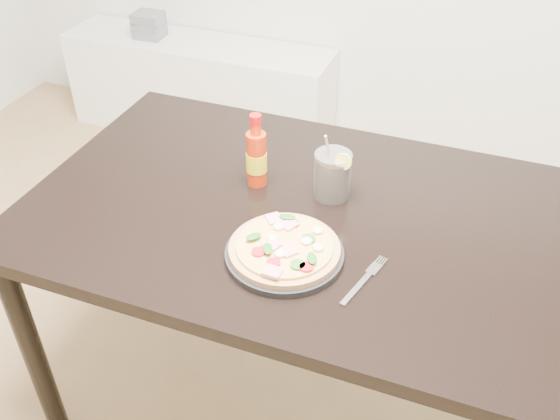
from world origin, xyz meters
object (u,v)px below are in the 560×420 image
(fork, at_px, (365,279))
(media_console, at_px, (200,88))
(cola_cup, at_px, (332,176))
(plate, at_px, (284,254))
(hot_sauce_bottle, at_px, (256,157))
(pizza, at_px, (285,247))
(dining_table, at_px, (296,233))

(fork, relative_size, media_console, 0.13)
(cola_cup, distance_m, media_console, 1.83)
(plate, distance_m, cola_cup, 0.28)
(plate, bearing_deg, fork, -2.68)
(plate, height_order, cola_cup, cola_cup)
(plate, distance_m, hot_sauce_bottle, 0.32)
(pizza, bearing_deg, hot_sauce_bottle, 124.58)
(hot_sauce_bottle, bearing_deg, fork, -35.45)
(fork, bearing_deg, pizza, -167.84)
(hot_sauce_bottle, xyz_separation_m, fork, (0.37, -0.27, -0.08))
(hot_sauce_bottle, bearing_deg, cola_cup, 5.69)
(media_console, bearing_deg, cola_cup, -50.48)
(cola_cup, bearing_deg, media_console, 129.52)
(dining_table, relative_size, media_console, 1.00)
(pizza, relative_size, fork, 1.40)
(dining_table, relative_size, plate, 5.01)
(dining_table, relative_size, pizza, 5.37)
(dining_table, xyz_separation_m, fork, (0.23, -0.20, 0.09))
(pizza, xyz_separation_m, fork, (0.20, -0.01, -0.02))
(hot_sauce_bottle, relative_size, media_console, 0.15)
(fork, height_order, media_console, fork)
(hot_sauce_bottle, bearing_deg, media_console, 123.51)
(pizza, relative_size, media_console, 0.19)
(dining_table, distance_m, hot_sauce_bottle, 0.23)
(plate, height_order, hot_sauce_bottle, hot_sauce_bottle)
(fork, distance_m, media_console, 2.13)
(plate, relative_size, cola_cup, 1.50)
(cola_cup, bearing_deg, hot_sauce_bottle, -174.31)
(hot_sauce_bottle, relative_size, cola_cup, 1.13)
(media_console, bearing_deg, pizza, -56.32)
(pizza, xyz_separation_m, cola_cup, (0.03, 0.28, 0.03))
(pizza, relative_size, cola_cup, 1.40)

